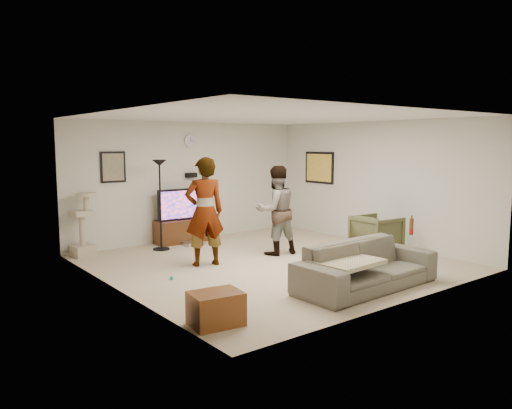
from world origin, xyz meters
TOP-DOWN VIEW (x-y plane):
  - floor at (0.00, 0.00)m, footprint 5.50×5.50m
  - ceiling at (0.00, 0.00)m, footprint 5.50×5.50m
  - wall_back at (0.00, 2.75)m, footprint 5.50×0.04m
  - wall_front at (0.00, -2.75)m, footprint 5.50×0.04m
  - wall_left at (-2.75, 0.00)m, footprint 0.04×5.50m
  - wall_right at (2.75, 0.00)m, footprint 0.04×5.50m
  - wall_clock at (0.00, 2.72)m, footprint 0.26×0.04m
  - wall_speaker at (0.00, 2.69)m, footprint 0.25×0.10m
  - picture_back at (-1.70, 2.73)m, footprint 0.42×0.03m
  - picture_right at (2.73, 1.60)m, footprint 0.03×0.78m
  - tv_stand at (-0.34, 2.50)m, footprint 1.15×0.45m
  - console_box at (-0.31, 2.11)m, footprint 0.40×0.30m
  - tv at (-0.34, 2.50)m, footprint 1.08×0.08m
  - tv_screen at (-0.34, 2.46)m, footprint 1.00×0.01m
  - floor_lamp at (-1.03, 2.11)m, footprint 0.32×0.32m
  - cat_tree at (-2.42, 2.50)m, footprint 0.42×0.42m
  - person_left at (-1.01, 0.54)m, footprint 0.76×0.60m
  - person_right at (0.48, 0.45)m, footprint 0.90×0.75m
  - sofa at (0.09, -2.02)m, footprint 2.27×0.94m
  - throw_blanket at (-0.32, -2.02)m, footprint 0.94×0.76m
  - beer_bottle at (1.13, -2.02)m, footprint 0.06×0.06m
  - armchair at (2.10, -0.58)m, footprint 0.82×0.80m
  - side_table at (-2.40, -1.93)m, footprint 0.63×0.51m
  - toy_ball at (-1.90, 0.07)m, footprint 0.06×0.06m

SIDE VIEW (x-z plane):
  - floor at x=0.00m, z-range -0.02..0.00m
  - toy_ball at x=-1.90m, z-range 0.00..0.06m
  - console_box at x=-0.31m, z-range 0.00..0.07m
  - side_table at x=-2.40m, z-range 0.00..0.38m
  - tv_stand at x=-0.34m, z-range 0.00..0.48m
  - sofa at x=0.09m, z-range 0.00..0.66m
  - armchair at x=2.10m, z-range 0.00..0.70m
  - throw_blanket at x=-0.32m, z-range 0.41..0.47m
  - cat_tree at x=-2.42m, z-range 0.00..1.17m
  - beer_bottle at x=1.13m, z-range 0.66..0.91m
  - tv at x=-0.34m, z-range 0.48..1.12m
  - tv_screen at x=-0.34m, z-range 0.52..1.08m
  - person_right at x=0.48m, z-range 0.00..1.65m
  - floor_lamp at x=-1.03m, z-range 0.00..1.74m
  - person_left at x=-1.01m, z-range 0.00..1.83m
  - wall_back at x=0.00m, z-range 0.00..2.50m
  - wall_front at x=0.00m, z-range 0.00..2.50m
  - wall_left at x=-2.75m, z-range 0.00..2.50m
  - wall_right at x=2.75m, z-range 0.00..2.50m
  - wall_speaker at x=0.00m, z-range 1.33..1.43m
  - picture_right at x=2.73m, z-range 1.19..1.81m
  - picture_back at x=-1.70m, z-range 1.34..1.86m
  - wall_clock at x=0.00m, z-range 1.97..2.23m
  - ceiling at x=0.00m, z-range 2.50..2.52m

